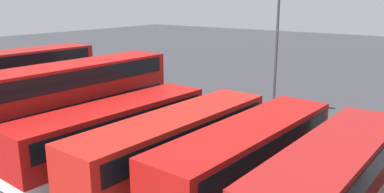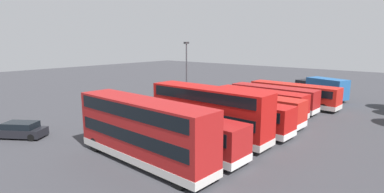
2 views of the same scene
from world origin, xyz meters
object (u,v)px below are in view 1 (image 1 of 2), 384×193
object	(u,v)px
waste_bin_yellow	(121,97)
bus_single_deck_second	(333,178)
bus_single_deck_fifth	(114,131)
bus_single_deck_fourth	(176,143)
bus_double_decker_sixth	(78,100)
lamp_post_tall	(276,50)
bus_single_deck_third	(249,155)
bus_double_decker_far_end	(9,83)
bus_single_deck_seventh	(36,104)
car_hatchback_silver	(118,74)

from	to	relation	value
waste_bin_yellow	bus_single_deck_second	bearing A→B (deg)	159.54
bus_single_deck_fifth	waste_bin_yellow	world-z (taller)	bus_single_deck_fifth
bus_single_deck_fourth	bus_double_decker_sixth	world-z (taller)	bus_double_decker_sixth
bus_double_decker_sixth	bus_single_deck_fifth	bearing A→B (deg)	169.64
bus_single_deck_second	waste_bin_yellow	distance (m)	19.94
bus_single_deck_fifth	bus_single_deck_second	bearing A→B (deg)	-173.79
bus_single_deck_fifth	lamp_post_tall	bearing A→B (deg)	-111.72
bus_single_deck_second	bus_single_deck_third	world-z (taller)	same
bus_single_deck_second	waste_bin_yellow	xyz separation A→B (m)	(18.65, -6.96, -1.15)
bus_single_deck_third	bus_single_deck_fourth	xyz separation A→B (m)	(3.34, 0.70, 0.00)
bus_single_deck_fifth	bus_double_decker_far_end	distance (m)	11.19
bus_single_deck_second	bus_double_decker_sixth	distance (m)	14.09
bus_single_deck_seventh	car_hatchback_silver	size ratio (longest dim) A/B	2.44
lamp_post_tall	bus_single_deck_third	bearing A→B (deg)	108.97
bus_single_deck_fourth	bus_single_deck_fifth	size ratio (longest dim) A/B	1.03
bus_single_deck_second	bus_double_decker_sixth	size ratio (longest dim) A/B	0.93
waste_bin_yellow	bus_single_deck_third	bearing A→B (deg)	155.50
bus_single_deck_second	bus_single_deck_fourth	distance (m)	6.89
bus_single_deck_second	bus_double_decker_sixth	bearing A→B (deg)	1.89
bus_single_deck_third	waste_bin_yellow	bearing A→B (deg)	-24.50
bus_single_deck_third	bus_double_decker_sixth	world-z (taller)	bus_double_decker_sixth
bus_single_deck_second	lamp_post_tall	bearing A→B (deg)	-53.29
bus_single_deck_fifth	lamp_post_tall	xyz separation A→B (m)	(-3.92, -9.83, 3.28)
bus_single_deck_fourth	bus_double_decker_far_end	distance (m)	14.70
bus_single_deck_fourth	bus_single_deck_seventh	distance (m)	11.19
bus_single_deck_fifth	car_hatchback_silver	bearing A→B (deg)	-43.16
bus_double_decker_sixth	car_hatchback_silver	distance (m)	16.98
bus_single_deck_seventh	waste_bin_yellow	xyz separation A→B (m)	(0.60, -7.60, -1.15)
bus_single_deck_fourth	lamp_post_tall	size ratio (longest dim) A/B	1.35
bus_single_deck_fourth	car_hatchback_silver	world-z (taller)	bus_single_deck_fourth
bus_single_deck_third	bus_single_deck_seventh	size ratio (longest dim) A/B	0.94
bus_double_decker_far_end	lamp_post_tall	size ratio (longest dim) A/B	1.44
bus_single_deck_fourth	bus_single_deck_fifth	world-z (taller)	same
bus_single_deck_third	bus_single_deck_seventh	distance (m)	14.55
car_hatchback_silver	bus_single_deck_fourth	bearing A→B (deg)	143.99
lamp_post_tall	waste_bin_yellow	world-z (taller)	lamp_post_tall
bus_double_decker_far_end	bus_single_deck_fifth	bearing A→B (deg)	175.83
bus_single_deck_second	car_hatchback_silver	xyz separation A→B (m)	(24.91, -12.47, -0.92)
bus_double_decker_far_end	bus_single_deck_second	bearing A→B (deg)	-179.15
bus_single_deck_second	bus_single_deck_fifth	distance (m)	10.47
bus_single_deck_second	lamp_post_tall	world-z (taller)	lamp_post_tall
bus_single_deck_fifth	car_hatchback_silver	world-z (taller)	bus_single_deck_fifth
bus_single_deck_third	waste_bin_yellow	distance (m)	16.67
bus_single_deck_seventh	car_hatchback_silver	distance (m)	14.83
bus_single_deck_third	lamp_post_tall	world-z (taller)	lamp_post_tall
bus_single_deck_seventh	waste_bin_yellow	distance (m)	7.71
bus_double_decker_far_end	bus_single_deck_seventh	bearing A→B (deg)	174.74
bus_single_deck_third	bus_double_decker_far_end	xyz separation A→B (m)	(18.02, 0.38, 0.83)
bus_single_deck_second	bus_single_deck_fourth	xyz separation A→B (m)	(6.86, 0.64, 0.00)
bus_double_decker_sixth	bus_single_deck_fourth	bearing A→B (deg)	178.56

